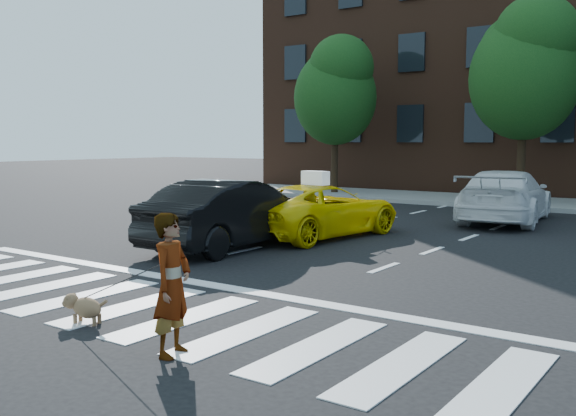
{
  "coord_description": "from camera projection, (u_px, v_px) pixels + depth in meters",
  "views": [
    {
      "loc": [
        6.67,
        -5.79,
        2.25
      ],
      "look_at": [
        0.32,
        3.24,
        1.1
      ],
      "focal_mm": 40.0,
      "sensor_mm": 36.0,
      "label": 1
    }
  ],
  "objects": [
    {
      "name": "ground",
      "position": [
        132.0,
        307.0,
        8.76
      ],
      "size": [
        120.0,
        120.0,
        0.0
      ],
      "primitive_type": "plane",
      "color": "black",
      "rests_on": "ground"
    },
    {
      "name": "crosswalk",
      "position": [
        132.0,
        306.0,
        8.76
      ],
      "size": [
        13.0,
        2.4,
        0.01
      ],
      "primitive_type": "cube",
      "color": "silver",
      "rests_on": "ground"
    },
    {
      "name": "stop_line",
      "position": [
        211.0,
        285.0,
        10.06
      ],
      "size": [
        12.0,
        0.3,
        0.01
      ],
      "primitive_type": "cube",
      "color": "silver",
      "rests_on": "ground"
    },
    {
      "name": "sidewalk_far",
      "position": [
        509.0,
        202.0,
        22.99
      ],
      "size": [
        30.0,
        4.0,
        0.15
      ],
      "primitive_type": "cube",
      "color": "slate",
      "rests_on": "ground"
    },
    {
      "name": "building",
      "position": [
        563.0,
        56.0,
        28.47
      ],
      "size": [
        26.0,
        10.0,
        12.0
      ],
      "primitive_type": "cube",
      "color": "#482819",
      "rests_on": "ground"
    },
    {
      "name": "tree_left",
      "position": [
        336.0,
        87.0,
        26.11
      ],
      "size": [
        3.39,
        3.38,
        6.5
      ],
      "color": "black",
      "rests_on": "ground"
    },
    {
      "name": "tree_mid",
      "position": [
        526.0,
        64.0,
        21.78
      ],
      "size": [
        3.69,
        3.69,
        7.1
      ],
      "color": "black",
      "rests_on": "ground"
    },
    {
      "name": "taxi",
      "position": [
        320.0,
        210.0,
        15.19
      ],
      "size": [
        2.61,
        4.69,
        1.24
      ],
      "primitive_type": "imported",
      "rotation": [
        0.0,
        0.0,
        3.01
      ],
      "color": "#E3C304",
      "rests_on": "ground"
    },
    {
      "name": "black_sedan",
      "position": [
        233.0,
        214.0,
        13.51
      ],
      "size": [
        1.57,
        4.41,
        1.45
      ],
      "primitive_type": "imported",
      "rotation": [
        0.0,
        0.0,
        3.15
      ],
      "color": "black",
      "rests_on": "ground"
    },
    {
      "name": "white_suv",
      "position": [
        505.0,
        196.0,
        17.84
      ],
      "size": [
        2.65,
        5.22,
        1.45
      ],
      "primitive_type": "imported",
      "rotation": [
        0.0,
        0.0,
        3.27
      ],
      "color": "silver",
      "rests_on": "ground"
    },
    {
      "name": "woman",
      "position": [
        172.0,
        285.0,
        6.7
      ],
      "size": [
        0.49,
        0.63,
        1.52
      ],
      "primitive_type": "imported",
      "rotation": [
        0.0,
        0.0,
        1.83
      ],
      "color": "#999999",
      "rests_on": "ground"
    },
    {
      "name": "dog",
      "position": [
        83.0,
        307.0,
        7.94
      ],
      "size": [
        0.63,
        0.38,
        0.37
      ],
      "rotation": [
        0.0,
        0.0,
        0.33
      ],
      "color": "#997A4E",
      "rests_on": "ground"
    },
    {
      "name": "taxi_sign",
      "position": [
        315.0,
        178.0,
        14.95
      ],
      "size": [
        0.68,
        0.36,
        0.32
      ],
      "primitive_type": "cube",
      "rotation": [
        0.0,
        0.0,
        3.01
      ],
      "color": "white",
      "rests_on": "taxi"
    }
  ]
}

